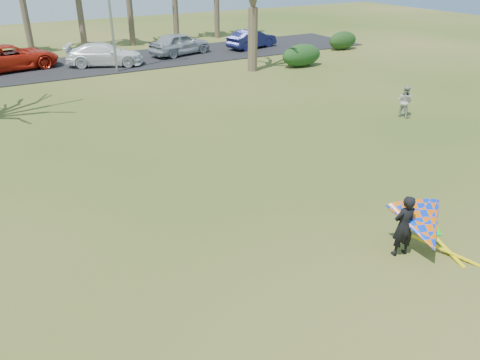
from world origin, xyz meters
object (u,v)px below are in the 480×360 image
car_4 (180,44)px  kite_flyer (421,226)px  car_5 (252,39)px  streetlight (111,0)px  pedestrian_a (405,101)px  car_3 (105,54)px  car_2 (11,57)px

car_4 → kite_flyer: size_ratio=2.03×
car_5 → streetlight: bearing=89.0°
pedestrian_a → car_3: bearing=13.1°
car_4 → pedestrian_a: (3.56, -18.93, -0.13)m
car_3 → car_5: size_ratio=1.18×
streetlight → kite_flyer: bearing=-88.1°
car_4 → kite_flyer: kite_flyer is taller
kite_flyer → streetlight: bearing=91.9°
kite_flyer → car_3: bearing=92.4°
car_4 → car_5: car_4 is taller
streetlight → kite_flyer: 24.47m
car_4 → kite_flyer: (-4.84, -27.27, -0.04)m
streetlight → car_4: (5.65, 3.08, -3.58)m
car_3 → car_4: (5.95, 0.92, 0.08)m
car_3 → kite_flyer: size_ratio=2.14×
car_3 → kite_flyer: (1.11, -26.36, 0.04)m
car_4 → car_5: size_ratio=1.11×
pedestrian_a → kite_flyer: (-8.40, -8.34, 0.09)m
car_4 → kite_flyer: 27.70m
car_5 → car_2: bearing=72.4°
car_5 → pedestrian_a: pedestrian_a is taller
pedestrian_a → car_4: bearing=-4.1°
streetlight → car_3: (-0.30, 2.17, -3.66)m
car_3 → car_4: car_4 is taller
pedestrian_a → kite_flyer: 11.84m
car_2 → pedestrian_a: car_2 is taller
streetlight → pedestrian_a: streetlight is taller
car_3 → car_5: bearing=-65.4°
car_2 → pedestrian_a: (15.23, -19.71, -0.12)m
car_2 → car_4: (11.67, -0.79, 0.01)m
car_5 → pedestrian_a: size_ratio=2.87×
car_3 → car_2: bearing=95.4°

